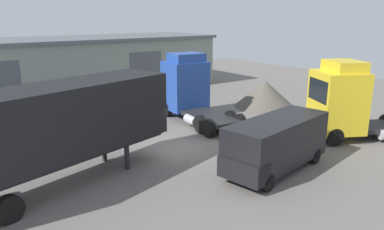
{
  "coord_description": "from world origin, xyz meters",
  "views": [
    {
      "loc": [
        -10.27,
        -15.3,
        6.77
      ],
      "look_at": [
        1.06,
        0.24,
        1.6
      ],
      "focal_mm": 35.0,
      "sensor_mm": 36.0,
      "label": 1
    }
  ],
  "objects_px": {
    "tractor_unit_yellow": "(345,103)",
    "gravel_pile": "(265,94)",
    "flatbed_truck_teal": "(72,103)",
    "delivery_van_black": "(275,144)",
    "traffic_cone": "(290,125)",
    "container_trailer_white": "(61,123)",
    "tractor_unit_blue": "(188,88)",
    "oil_drum": "(299,139)"
  },
  "relations": [
    {
      "from": "tractor_unit_yellow",
      "to": "gravel_pile",
      "type": "xyz_separation_m",
      "value": [
        2.08,
        7.86,
        -1.07
      ]
    },
    {
      "from": "tractor_unit_yellow",
      "to": "gravel_pile",
      "type": "bearing_deg",
      "value": -76.92
    },
    {
      "from": "flatbed_truck_teal",
      "to": "gravel_pile",
      "type": "xyz_separation_m",
      "value": [
        13.31,
        -4.06,
        -0.33
      ]
    },
    {
      "from": "delivery_van_black",
      "to": "gravel_pile",
      "type": "relative_size",
      "value": 1.31
    },
    {
      "from": "flatbed_truck_teal",
      "to": "traffic_cone",
      "type": "distance_m",
      "value": 13.74
    },
    {
      "from": "gravel_pile",
      "to": "flatbed_truck_teal",
      "type": "bearing_deg",
      "value": 163.02
    },
    {
      "from": "flatbed_truck_teal",
      "to": "container_trailer_white",
      "type": "bearing_deg",
      "value": -84.31
    },
    {
      "from": "delivery_van_black",
      "to": "traffic_cone",
      "type": "xyz_separation_m",
      "value": [
        5.66,
        3.75,
        -1.06
      ]
    },
    {
      "from": "tractor_unit_blue",
      "to": "container_trailer_white",
      "type": "height_order",
      "value": "tractor_unit_blue"
    },
    {
      "from": "tractor_unit_blue",
      "to": "flatbed_truck_teal",
      "type": "bearing_deg",
      "value": 70.38
    },
    {
      "from": "delivery_van_black",
      "to": "traffic_cone",
      "type": "height_order",
      "value": "delivery_van_black"
    },
    {
      "from": "container_trailer_white",
      "to": "oil_drum",
      "type": "bearing_deg",
      "value": -28.72
    },
    {
      "from": "flatbed_truck_teal",
      "to": "delivery_van_black",
      "type": "distance_m",
      "value": 13.6
    },
    {
      "from": "container_trailer_white",
      "to": "gravel_pile",
      "type": "bearing_deg",
      "value": 0.1
    },
    {
      "from": "tractor_unit_blue",
      "to": "delivery_van_black",
      "type": "relative_size",
      "value": 1.11
    },
    {
      "from": "oil_drum",
      "to": "delivery_van_black",
      "type": "bearing_deg",
      "value": -158.25
    },
    {
      "from": "tractor_unit_blue",
      "to": "container_trailer_white",
      "type": "bearing_deg",
      "value": 124.14
    },
    {
      "from": "oil_drum",
      "to": "traffic_cone",
      "type": "relative_size",
      "value": 1.6
    },
    {
      "from": "delivery_van_black",
      "to": "gravel_pile",
      "type": "bearing_deg",
      "value": -144.83
    },
    {
      "from": "oil_drum",
      "to": "tractor_unit_yellow",
      "type": "bearing_deg",
      "value": -10.43
    },
    {
      "from": "tractor_unit_blue",
      "to": "traffic_cone",
      "type": "xyz_separation_m",
      "value": [
        3.48,
        -5.81,
        -1.79
      ]
    },
    {
      "from": "tractor_unit_yellow",
      "to": "container_trailer_white",
      "type": "bearing_deg",
      "value": 15.17
    },
    {
      "from": "container_trailer_white",
      "to": "oil_drum",
      "type": "xyz_separation_m",
      "value": [
        11.44,
        -2.71,
        -2.19
      ]
    },
    {
      "from": "container_trailer_white",
      "to": "delivery_van_black",
      "type": "relative_size",
      "value": 1.65
    },
    {
      "from": "tractor_unit_yellow",
      "to": "oil_drum",
      "type": "height_order",
      "value": "tractor_unit_yellow"
    },
    {
      "from": "container_trailer_white",
      "to": "flatbed_truck_teal",
      "type": "distance_m",
      "value": 9.34
    },
    {
      "from": "flatbed_truck_teal",
      "to": "gravel_pile",
      "type": "height_order",
      "value": "flatbed_truck_teal"
    },
    {
      "from": "tractor_unit_blue",
      "to": "tractor_unit_yellow",
      "type": "bearing_deg",
      "value": -147.25
    },
    {
      "from": "oil_drum",
      "to": "traffic_cone",
      "type": "height_order",
      "value": "oil_drum"
    },
    {
      "from": "tractor_unit_blue",
      "to": "container_trailer_white",
      "type": "relative_size",
      "value": 0.68
    },
    {
      "from": "gravel_pile",
      "to": "oil_drum",
      "type": "distance_m",
      "value": 8.93
    },
    {
      "from": "oil_drum",
      "to": "traffic_cone",
      "type": "bearing_deg",
      "value": 48.02
    },
    {
      "from": "tractor_unit_yellow",
      "to": "traffic_cone",
      "type": "bearing_deg",
      "value": -44.02
    },
    {
      "from": "container_trailer_white",
      "to": "delivery_van_black",
      "type": "distance_m",
      "value": 9.0
    },
    {
      "from": "container_trailer_white",
      "to": "oil_drum",
      "type": "relative_size",
      "value": 11.15
    },
    {
      "from": "container_trailer_white",
      "to": "delivery_van_black",
      "type": "xyz_separation_m",
      "value": [
        7.88,
        -4.13,
        -1.32
      ]
    },
    {
      "from": "oil_drum",
      "to": "container_trailer_white",
      "type": "bearing_deg",
      "value": 166.69
    },
    {
      "from": "oil_drum",
      "to": "traffic_cone",
      "type": "distance_m",
      "value": 3.14
    },
    {
      "from": "flatbed_truck_teal",
      "to": "gravel_pile",
      "type": "relative_size",
      "value": 1.64
    },
    {
      "from": "tractor_unit_blue",
      "to": "delivery_van_black",
      "type": "bearing_deg",
      "value": 172.95
    },
    {
      "from": "delivery_van_black",
      "to": "tractor_unit_yellow",
      "type": "bearing_deg",
      "value": 177.47
    },
    {
      "from": "container_trailer_white",
      "to": "gravel_pile",
      "type": "relative_size",
      "value": 2.15
    }
  ]
}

